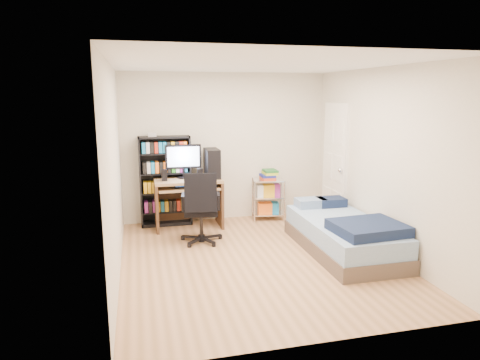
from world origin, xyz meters
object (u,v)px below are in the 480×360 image
object	(u,v)px
computer_desk	(194,183)
bed	(344,234)
media_shelf	(165,180)
office_chair	(201,220)

from	to	relation	value
computer_desk	bed	world-z (taller)	computer_desk
media_shelf	office_chair	bearing A→B (deg)	-66.86
media_shelf	bed	world-z (taller)	media_shelf
media_shelf	office_chair	world-z (taller)	media_shelf
computer_desk	bed	xyz separation A→B (m)	(1.84, -1.68, -0.48)
computer_desk	media_shelf	bearing A→B (deg)	159.59
media_shelf	computer_desk	world-z (taller)	media_shelf
office_chair	bed	xyz separation A→B (m)	(1.85, -0.84, -0.09)
media_shelf	office_chair	distance (m)	1.18
media_shelf	computer_desk	size ratio (longest dim) A/B	1.14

